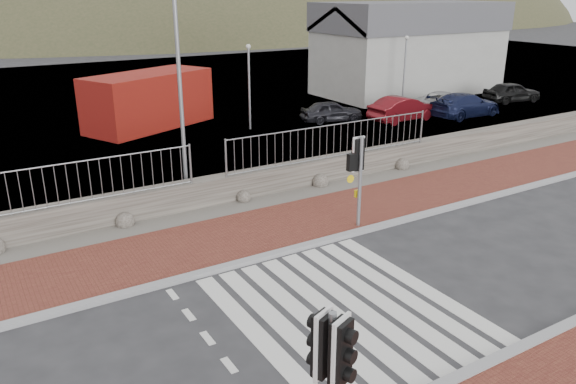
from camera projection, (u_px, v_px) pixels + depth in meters
ground at (344, 308)px, 12.26m from camera, size 220.00×220.00×0.00m
sidewalk_far at (249, 234)px, 15.87m from camera, size 40.00×3.00×0.08m
kerb_near at (446, 384)px, 9.83m from camera, size 40.00×0.25×0.12m
kerb_far at (275, 254)px, 14.66m from camera, size 40.00×0.25×0.12m
zebra_crossing at (344, 308)px, 12.26m from camera, size 4.62×5.60×0.01m
gravel_strip at (219, 212)px, 17.48m from camera, size 40.00×1.50×0.06m
stone_wall at (208, 192)px, 17.98m from camera, size 40.00×0.60×0.90m
railing at (208, 152)px, 17.39m from camera, size 18.07×0.07×1.22m
quay at (74, 102)px, 34.70m from camera, size 120.00×40.00×0.50m
water at (9, 51)px, 62.85m from camera, size 220.00×50.00×0.05m
harbor_building at (409, 48)px, 37.01m from camera, size 12.20×6.20×5.80m
hills_backdrop at (59, 177)px, 94.10m from camera, size 254.00×90.00×100.00m
traffic_signal_near at (331, 363)px, 7.37m from camera, size 0.44×0.36×2.70m
traffic_signal_far at (360, 163)px, 15.72m from camera, size 0.65×0.24×2.73m
streetlight at (182, 71)px, 17.23m from camera, size 1.54×0.65×7.46m
shipping_container at (149, 100)px, 28.01m from camera, size 6.99×5.12×2.69m
car_a at (331, 111)px, 29.35m from camera, size 3.45×1.97×1.10m
car_b at (403, 109)px, 29.47m from camera, size 4.00×1.55×1.30m
car_c at (465, 105)px, 30.48m from camera, size 4.53×2.00×1.29m
car_d at (444, 101)px, 31.99m from camera, size 4.33×2.69×1.12m
car_e at (512, 92)px, 34.43m from camera, size 3.83×2.06×1.24m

